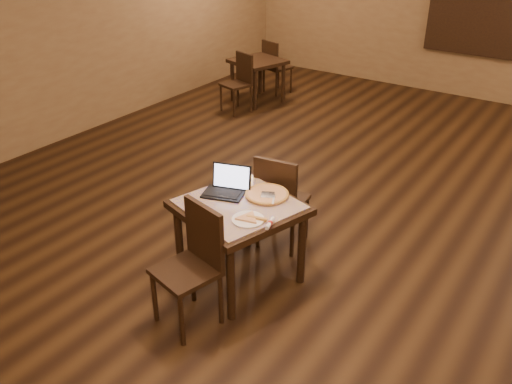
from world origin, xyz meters
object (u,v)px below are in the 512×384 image
Objects in this scene: laptop at (227,186)px; pizza_pan at (267,196)px; tiled_table at (239,214)px; other_table_b_chair_near at (240,79)px; other_table_b_chair_far at (274,64)px; chair_main_far at (279,197)px; other_table_b at (258,67)px; chair_main_near at (194,259)px.

laptop is 1.19× the size of pizza_pan.
other_table_b_chair_near reaches higher than tiled_table.
other_table_b_chair_far is at bearing 108.64° from other_table_b_chair_near.
other_table_b_chair_near is (-2.41, 3.46, -0.31)m from laptop.
chair_main_far is at bearing 105.96° from pizza_pan.
laptop reaches higher than other_table_b.
chair_main_near is 2.94× the size of pizza_pan.
other_table_b_chair_near is at bearing 108.64° from other_table_b_chair_far.
pizza_pan is (0.32, 0.13, -0.06)m from laptop.
chair_main_far is 1.06× the size of other_table_b_chair_near.
laptop is (-0.22, 0.72, 0.26)m from chair_main_near.
pizza_pan is 0.36× the size of other_table_b.
chair_main_far is 1.06× the size of other_table_b_chair_far.
pizza_pan is 0.37× the size of other_table_b_chair_far.
tiled_table is 0.63m from chair_main_far.
other_table_b_chair_far is at bearing 99.87° from laptop.
chair_main_far is 3.95m from other_table_b_chair_near.
chair_main_far is 2.39× the size of laptop.
chair_main_near is 1.23m from chair_main_far.
tiled_table is at bearing 136.00° from other_table_b_chair_far.
other_table_b is at bearing 139.06° from tiled_table.
laptop is 0.44× the size of other_table_b_chair_near.
chair_main_far reaches higher than pizza_pan.
pizza_pan reaches higher than tiled_table.
other_table_b_chair_far is (-2.77, 4.40, -0.25)m from pizza_pan.
tiled_table is 0.29m from pizza_pan.
other_table_b_chair_near is at bearing 142.56° from tiled_table.
pizza_pan is 0.37× the size of other_table_b_chair_near.
chair_main_near is 1.10× the size of other_table_b_chair_far.
tiled_table is at bearing 105.22° from chair_main_near.
tiled_table is at bearing -37.62° from other_table_b_chair_near.
other_table_b_chair_near is (-2.73, 3.33, -0.25)m from pizza_pan.
pizza_pan is at bearing -34.44° from other_table_b_chair_near.
other_table_b_chair_near is 1.07m from other_table_b_chair_far.
chair_main_near is at bearing -41.64° from other_table_b_chair_near.
chair_main_near is at bearing 133.20° from other_table_b_chair_far.
other_table_b is at bearing 132.64° from chair_main_near.
pizza_pan is (0.12, 0.24, 0.11)m from tiled_table.
chair_main_far is 0.45m from pizza_pan.
laptop is (-0.21, -0.51, 0.28)m from chair_main_far.
other_table_b_chair_far is (-0.02, 0.53, -0.07)m from other_table_b.
chair_main_far is at bearing 48.87° from laptop.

